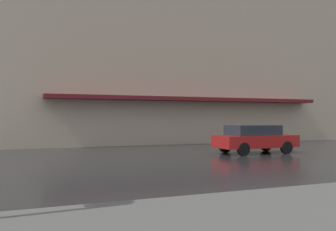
{
  "coord_description": "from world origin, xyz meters",
  "views": [
    {
      "loc": [
        -10.14,
        -5.41,
        1.8
      ],
      "look_at": [
        2.83,
        -10.67,
        1.87
      ],
      "focal_mm": 39.8,
      "sensor_mm": 36.0,
      "label": 1
    }
  ],
  "objects": [
    {
      "name": "car_red",
      "position": [
        5.5,
        -16.44,
        0.76
      ],
      "size": [
        1.85,
        4.1,
        1.41
      ],
      "color": "maroon",
      "rests_on": "ground_plane"
    },
    {
      "name": "haussmann_block_corner",
      "position": [
        21.35,
        -16.24,
        11.64
      ],
      "size": [
        18.92,
        27.12,
        23.78
      ],
      "color": "tan",
      "rests_on": "ground_plane"
    }
  ]
}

